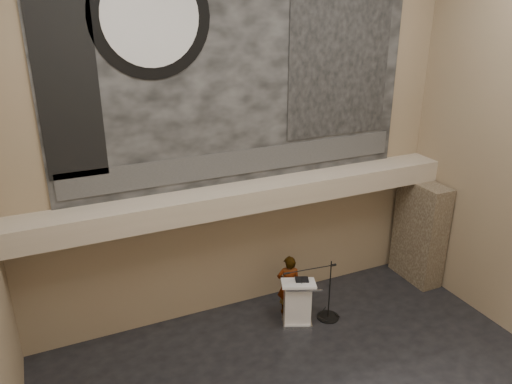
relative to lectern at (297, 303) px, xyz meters
name	(u,v)px	position (x,y,z in m)	size (l,w,h in m)	color
wall_back	(241,135)	(-0.79, 1.34, 3.70)	(10.00, 0.02, 8.50)	#867055
soffit	(249,196)	(-0.79, 0.94, 2.40)	(10.00, 0.80, 0.50)	tan
sprinkler_left	(179,222)	(-2.39, 0.89, 2.12)	(0.04, 0.04, 0.06)	#B2893D
sprinkler_right	(323,196)	(1.11, 0.89, 2.12)	(0.04, 0.04, 0.06)	#B2893D
banner	(241,67)	(-0.79, 1.31, 5.15)	(8.00, 0.05, 5.00)	black
banner_text_strip	(242,162)	(-0.79, 1.27, 3.10)	(7.76, 0.02, 0.55)	#303030
banner_clock_rim	(151,17)	(-2.59, 1.27, 6.15)	(2.30, 2.30, 0.02)	black
banner_clock_face	(151,17)	(-2.59, 1.25, 6.15)	(1.84, 1.84, 0.02)	silver
banner_building_print	(341,56)	(1.61, 1.27, 5.25)	(2.60, 0.02, 3.60)	black
banner_brick_print	(69,94)	(-4.19, 1.27, 4.85)	(1.10, 0.02, 3.20)	black
stone_pier	(420,232)	(3.86, 0.49, 0.80)	(0.60, 1.40, 2.70)	#45392A
lectern	(297,303)	(0.00, 0.00, 0.00)	(0.91, 0.79, 1.14)	silver
binder	(302,280)	(0.11, 0.02, 0.56)	(0.29, 0.24, 0.04)	black
papers	(295,284)	(-0.10, -0.05, 0.55)	(0.19, 0.27, 0.01)	silver
speaker_person	(289,285)	(0.01, 0.45, 0.20)	(0.55, 0.36, 1.51)	white
mic_stand	(327,310)	(0.74, -0.11, -0.34)	(1.39, 0.52, 1.51)	black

